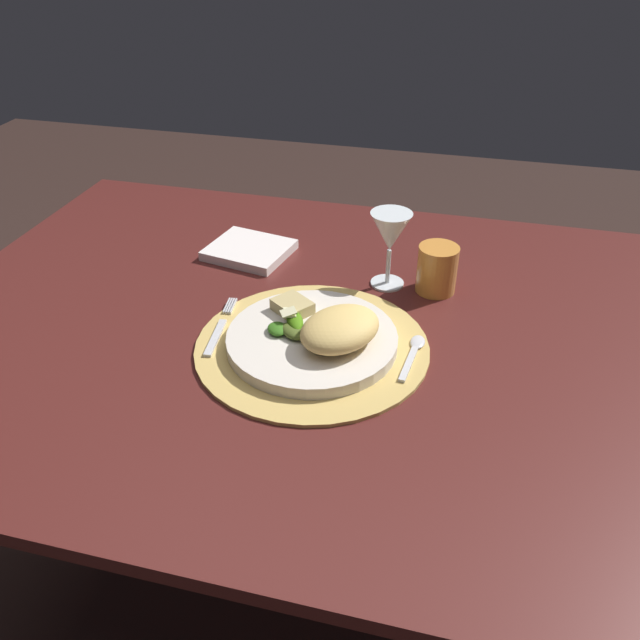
{
  "coord_description": "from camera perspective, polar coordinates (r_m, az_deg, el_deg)",
  "views": [
    {
      "loc": [
        0.15,
        -0.86,
        1.34
      ],
      "look_at": [
        -0.07,
        -0.01,
        0.76
      ],
      "focal_mm": 36.68,
      "sensor_mm": 36.0,
      "label": 1
    }
  ],
  "objects": [
    {
      "name": "salad_greens",
      "position": [
        1.01,
        -2.59,
        -0.51
      ],
      "size": [
        0.08,
        0.08,
        0.03
      ],
      "color": "#336B1A",
      "rests_on": "dinner_plate"
    },
    {
      "name": "spoon",
      "position": [
        1.01,
        8.22,
        -2.64
      ],
      "size": [
        0.03,
        0.12,
        0.01
      ],
      "color": "silver",
      "rests_on": "placemat"
    },
    {
      "name": "amber_tumbler",
      "position": [
        1.16,
        10.17,
        4.39
      ],
      "size": [
        0.07,
        0.07,
        0.09
      ],
      "primitive_type": "cylinder",
      "color": "orange",
      "rests_on": "dining_table"
    },
    {
      "name": "wine_glass",
      "position": [
        1.14,
        6.16,
        7.44
      ],
      "size": [
        0.07,
        0.07,
        0.14
      ],
      "color": "silver",
      "rests_on": "dining_table"
    },
    {
      "name": "ground_plane",
      "position": [
        1.6,
        2.62,
        -23.27
      ],
      "size": [
        6.0,
        6.0,
        0.0
      ],
      "primitive_type": "plane",
      "color": "#31201C"
    },
    {
      "name": "placemat",
      "position": [
        1.02,
        -0.69,
        -2.31
      ],
      "size": [
        0.36,
        0.36,
        0.01
      ],
      "primitive_type": "cylinder",
      "color": "tan",
      "rests_on": "dining_table"
    },
    {
      "name": "dinner_plate",
      "position": [
        1.01,
        -0.7,
        -1.72
      ],
      "size": [
        0.26,
        0.26,
        0.02
      ],
      "primitive_type": "cylinder",
      "color": "silver",
      "rests_on": "placemat"
    },
    {
      "name": "napkin",
      "position": [
        1.29,
        -6.18,
        6.08
      ],
      "size": [
        0.17,
        0.16,
        0.02
      ],
      "primitive_type": "cube",
      "rotation": [
        0.0,
        0.0,
        -0.19
      ],
      "color": "white",
      "rests_on": "dining_table"
    },
    {
      "name": "pasta_serving",
      "position": [
        0.98,
        1.75,
        -0.78
      ],
      "size": [
        0.16,
        0.17,
        0.05
      ],
      "primitive_type": "ellipsoid",
      "rotation": [
        0.0,
        0.0,
        4.19
      ],
      "color": "#E8BF6A",
      "rests_on": "dinner_plate"
    },
    {
      "name": "bread_piece",
      "position": [
        1.05,
        -2.42,
        1.2
      ],
      "size": [
        0.08,
        0.07,
        0.02
      ],
      "primitive_type": "cube",
      "rotation": [
        0.0,
        0.0,
        2.52
      ],
      "color": "tan",
      "rests_on": "dinner_plate"
    },
    {
      "name": "dining_table",
      "position": [
        1.12,
        3.44,
        -5.23
      ],
      "size": [
        1.49,
        0.98,
        0.74
      ],
      "color": "#4E1D1A",
      "rests_on": "ground"
    },
    {
      "name": "fork",
      "position": [
        1.06,
        -8.75,
        -0.75
      ],
      "size": [
        0.03,
        0.17,
        0.0
      ],
      "color": "silver",
      "rests_on": "placemat"
    }
  ]
}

